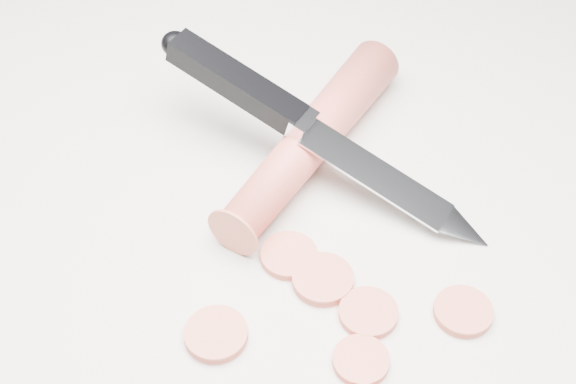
{
  "coord_description": "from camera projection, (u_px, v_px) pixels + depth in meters",
  "views": [
    {
      "loc": [
        -0.04,
        -0.35,
        0.41
      ],
      "look_at": [
        -0.02,
        0.01,
        0.02
      ],
      "focal_mm": 50.0,
      "sensor_mm": 36.0,
      "label": 1
    }
  ],
  "objects": [
    {
      "name": "kitchen_knife",
      "position": [
        321.0,
        132.0,
        0.54
      ],
      "size": [
        0.23,
        0.17,
        0.08
      ],
      "primitive_type": null,
      "color": "silver",
      "rests_on": "ground"
    },
    {
      "name": "carrot_slice_2",
      "position": [
        323.0,
        279.0,
        0.5
      ],
      "size": [
        0.04,
        0.04,
        0.01
      ],
      "primitive_type": "cylinder",
      "color": "#DB5F47",
      "rests_on": "ground"
    },
    {
      "name": "carrot_slice_4",
      "position": [
        463.0,
        312.0,
        0.49
      ],
      "size": [
        0.04,
        0.04,
        0.01
      ],
      "primitive_type": "cylinder",
      "color": "#DB5F47",
      "rests_on": "ground"
    },
    {
      "name": "carrot_slice_0",
      "position": [
        216.0,
        334.0,
        0.48
      ],
      "size": [
        0.04,
        0.04,
        0.01
      ],
      "primitive_type": "cylinder",
      "color": "#DB5F47",
      "rests_on": "ground"
    },
    {
      "name": "carrot_slice_1",
      "position": [
        368.0,
        313.0,
        0.49
      ],
      "size": [
        0.04,
        0.04,
        0.01
      ],
      "primitive_type": "cylinder",
      "color": "#DB5F47",
      "rests_on": "ground"
    },
    {
      "name": "carrot_slice_5",
      "position": [
        289.0,
        255.0,
        0.52
      ],
      "size": [
        0.04,
        0.04,
        0.01
      ],
      "primitive_type": "cylinder",
      "color": "#DB5F47",
      "rests_on": "ground"
    },
    {
      "name": "ground",
      "position": [
        325.0,
        225.0,
        0.54
      ],
      "size": [
        2.4,
        2.4,
        0.0
      ],
      "primitive_type": "plane",
      "color": "silver",
      "rests_on": "ground"
    },
    {
      "name": "carrot_slice_3",
      "position": [
        361.0,
        361.0,
        0.47
      ],
      "size": [
        0.03,
        0.03,
        0.01
      ],
      "primitive_type": "cylinder",
      "color": "#DB5F47",
      "rests_on": "ground"
    },
    {
      "name": "carrot",
      "position": [
        312.0,
        138.0,
        0.57
      ],
      "size": [
        0.14,
        0.19,
        0.03
      ],
      "primitive_type": "cylinder",
      "rotation": [
        1.57,
        0.0,
        -0.59
      ],
      "color": "#D64C3F",
      "rests_on": "ground"
    }
  ]
}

